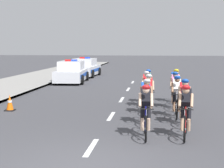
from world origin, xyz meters
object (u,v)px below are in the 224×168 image
cyclist_lead (146,110)px  cyclist_ninth (148,85)px  cyclist_third (146,101)px  cyclist_fifth (149,93)px  cyclist_second (186,110)px  cyclist_seventh (146,88)px  cyclist_eighth (175,89)px  police_car_nearest (71,73)px  cyclist_tenth (175,85)px  traffic_cone_far (10,103)px  cyclist_sixth (177,95)px  police_car_second (85,68)px  cyclist_fourth (184,101)px

cyclist_lead → cyclist_ninth: same height
cyclist_third → cyclist_fifth: bearing=88.5°
cyclist_second → cyclist_ninth: bearing=101.3°
cyclist_second → cyclist_seventh: size_ratio=1.00×
cyclist_second → cyclist_fifth: (-1.09, 3.39, 0.00)m
cyclist_eighth → police_car_nearest: police_car_nearest is taller
cyclist_third → cyclist_fifth: size_ratio=1.00×
cyclist_fifth → police_car_nearest: size_ratio=0.38×
cyclist_third → cyclist_tenth: bearing=76.0°
cyclist_seventh → cyclist_second: bearing=-76.1°
police_car_nearest → traffic_cone_far: police_car_nearest is taller
cyclist_tenth → traffic_cone_far: (-6.56, -2.89, -0.48)m
cyclist_third → cyclist_eighth: (1.09, 3.13, 0.00)m
cyclist_eighth → cyclist_second: bearing=-89.4°
cyclist_lead → cyclist_ninth: (-0.09, 6.03, 0.00)m
cyclist_tenth → police_car_nearest: bearing=130.4°
cyclist_fifth → cyclist_eighth: bearing=51.9°
cyclist_sixth → cyclist_tenth: same height
cyclist_ninth → cyclist_tenth: same height
cyclist_sixth → police_car_second: 17.26m
police_car_second → cyclist_ninth: bearing=-67.3°
cyclist_fifth → police_car_second: (-5.52, 15.50, -0.11)m
cyclist_ninth → police_car_second: bearing=112.7°
cyclist_third → cyclist_ninth: 4.36m
cyclist_eighth → cyclist_tenth: 1.57m
cyclist_tenth → police_car_nearest: size_ratio=0.38×
cyclist_second → cyclist_sixth: same height
cyclist_sixth → police_car_second: bearing=112.2°
cyclist_fifth → cyclist_ninth: (-0.10, 2.55, 0.00)m
police_car_nearest → traffic_cone_far: size_ratio=7.05×
cyclist_tenth → cyclist_fourth: bearing=-89.3°
cyclist_lead → cyclist_eighth: size_ratio=1.00×
police_car_nearest → traffic_cone_far: 10.70m
cyclist_fifth → cyclist_ninth: bearing=92.2°
cyclist_sixth → cyclist_tenth: 3.37m
cyclist_fourth → traffic_cone_far: bearing=165.7°
cyclist_sixth → cyclist_tenth: size_ratio=1.00×
cyclist_tenth → police_car_second: bearing=117.8°
cyclist_tenth → cyclist_ninth: bearing=-164.5°
cyclist_second → police_car_nearest: 15.56m
cyclist_fifth → police_car_nearest: 12.04m
cyclist_second → cyclist_eighth: (-0.05, 4.72, 0.00)m
cyclist_tenth → cyclist_fifth: bearing=-111.2°
cyclist_second → cyclist_fifth: same height
cyclist_fifth → traffic_cone_far: bearing=180.0°
police_car_nearest → cyclist_fifth: bearing=-62.7°
cyclist_fourth → police_car_nearest: bearing=118.4°
cyclist_fifth → traffic_cone_far: size_ratio=2.69×
cyclist_fourth → cyclist_ninth: 4.42m
cyclist_third → traffic_cone_far: size_ratio=2.68×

